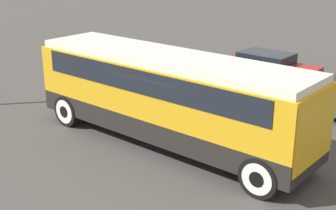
# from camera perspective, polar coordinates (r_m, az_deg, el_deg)

# --- Properties ---
(ground_plane) EXTENTS (120.00, 120.00, 0.00)m
(ground_plane) POSITION_cam_1_polar(r_m,az_deg,el_deg) (15.50, 0.00, -4.73)
(ground_plane) COLOR #423F3D
(tour_bus) EXTENTS (9.84, 2.51, 3.01)m
(tour_bus) POSITION_cam_1_polar(r_m,az_deg,el_deg) (14.80, 0.28, 1.63)
(tour_bus) COLOR black
(tour_bus) RESTS_ON ground_plane
(parked_car_mid) EXTENTS (4.44, 1.95, 1.41)m
(parked_car_mid) POSITION_cam_1_polar(r_m,az_deg,el_deg) (21.65, 1.22, 4.22)
(parked_car_mid) COLOR navy
(parked_car_mid) RESTS_ON ground_plane
(parked_car_far) EXTENTS (4.63, 1.95, 1.34)m
(parked_car_far) POSITION_cam_1_polar(r_m,az_deg,el_deg) (22.98, 12.12, 4.60)
(parked_car_far) COLOR maroon
(parked_car_far) RESTS_ON ground_plane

